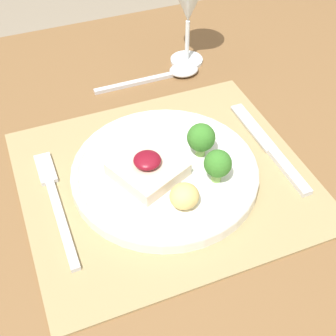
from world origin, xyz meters
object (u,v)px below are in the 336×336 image
dinner_plate (169,171)px  knife (273,152)px  spoon (174,72)px  fork (54,198)px

dinner_plate → knife: dinner_plate is taller
spoon → knife: bearing=-77.9°
knife → dinner_plate: bearing=177.8°
dinner_plate → knife: 0.17m
fork → knife: size_ratio=1.00×
fork → dinner_plate: bearing=-7.3°
fork → spoon: spoon is taller
dinner_plate → spoon: bearing=66.4°
dinner_plate → spoon: size_ratio=1.35×
knife → spoon: (-0.06, 0.25, 0.00)m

